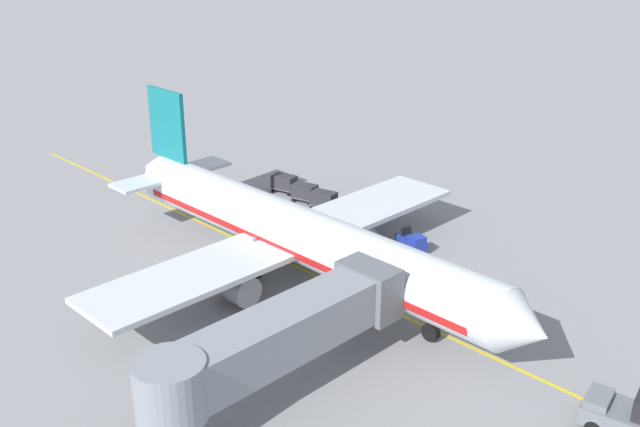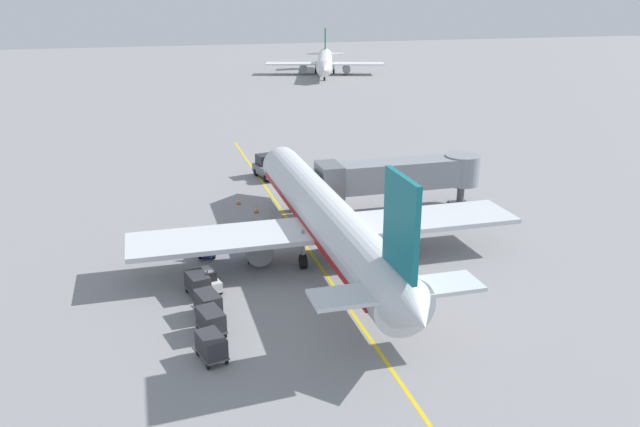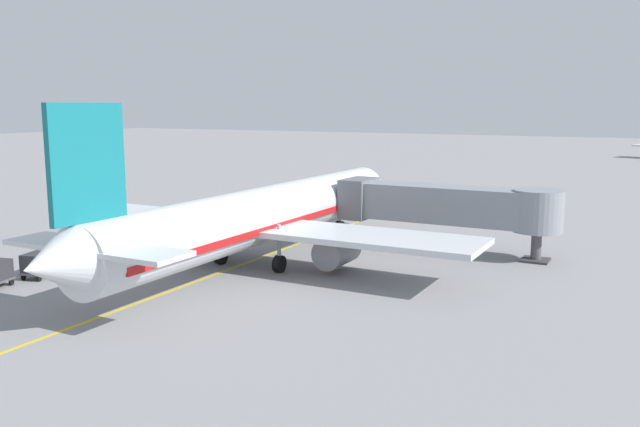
{
  "view_description": "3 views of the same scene",
  "coord_description": "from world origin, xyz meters",
  "px_view_note": "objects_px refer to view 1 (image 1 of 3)",
  "views": [
    {
      "loc": [
        31.76,
        31.61,
        23.2
      ],
      "look_at": [
        -1.59,
        -1.93,
        3.83
      ],
      "focal_mm": 41.38,
      "sensor_mm": 36.0,
      "label": 1
    },
    {
      "loc": [
        -12.23,
        -47.2,
        20.04
      ],
      "look_at": [
        1.52,
        2.21,
        2.25
      ],
      "focal_mm": 36.71,
      "sensor_mm": 36.0,
      "label": 2
    },
    {
      "loc": [
        24.68,
        -38.05,
        10.5
      ],
      "look_at": [
        3.9,
        0.98,
        3.22
      ],
      "focal_mm": 36.85,
      "sensor_mm": 36.0,
      "label": 3
    }
  ],
  "objects_px": {
    "pushback_tractor": "(635,416)",
    "safety_cone_nose_right": "(471,318)",
    "parked_airliner": "(296,234)",
    "ground_crew_wing_walker": "(359,239)",
    "jet_bridge": "(277,336)",
    "baggage_cart_front": "(354,208)",
    "baggage_tug_lead": "(353,215)",
    "safety_cone_nose_left": "(524,328)",
    "baggage_tug_trailing": "(412,242)",
    "baggage_cart_third_in_train": "(305,192)",
    "baggage_cart_second_in_train": "(324,199)",
    "baggage_cart_tail_end": "(284,182)"
  },
  "relations": [
    {
      "from": "jet_bridge",
      "to": "safety_cone_nose_right",
      "type": "bearing_deg",
      "value": 167.67
    },
    {
      "from": "baggage_cart_tail_end",
      "to": "parked_airliner",
      "type": "bearing_deg",
      "value": 50.7
    },
    {
      "from": "parked_airliner",
      "to": "ground_crew_wing_walker",
      "type": "height_order",
      "value": "parked_airliner"
    },
    {
      "from": "baggage_tug_trailing",
      "to": "baggage_cart_third_in_train",
      "type": "bearing_deg",
      "value": -95.76
    },
    {
      "from": "ground_crew_wing_walker",
      "to": "safety_cone_nose_left",
      "type": "distance_m",
      "value": 14.72
    },
    {
      "from": "parked_airliner",
      "to": "baggage_tug_trailing",
      "type": "xyz_separation_m",
      "value": [
        -8.82,
        3.0,
        -2.47
      ]
    },
    {
      "from": "baggage_cart_third_in_train",
      "to": "baggage_cart_tail_end",
      "type": "relative_size",
      "value": 1.0
    },
    {
      "from": "pushback_tractor",
      "to": "parked_airliner",
      "type": "bearing_deg",
      "value": -90.09
    },
    {
      "from": "parked_airliner",
      "to": "baggage_tug_lead",
      "type": "height_order",
      "value": "parked_airliner"
    },
    {
      "from": "parked_airliner",
      "to": "safety_cone_nose_left",
      "type": "xyz_separation_m",
      "value": [
        -4.61,
        14.87,
        -2.9
      ]
    },
    {
      "from": "jet_bridge",
      "to": "ground_crew_wing_walker",
      "type": "xyz_separation_m",
      "value": [
        -15.84,
        -8.83,
        -2.5
      ]
    },
    {
      "from": "baggage_cart_second_in_train",
      "to": "baggage_cart_third_in_train",
      "type": "xyz_separation_m",
      "value": [
        -0.09,
        -2.4,
        0.0
      ]
    },
    {
      "from": "baggage_cart_front",
      "to": "baggage_cart_third_in_train",
      "type": "xyz_separation_m",
      "value": [
        0.26,
        -5.54,
        0.0
      ]
    },
    {
      "from": "ground_crew_wing_walker",
      "to": "safety_cone_nose_left",
      "type": "relative_size",
      "value": 2.86
    },
    {
      "from": "baggage_tug_lead",
      "to": "baggage_cart_front",
      "type": "distance_m",
      "value": 0.97
    },
    {
      "from": "parked_airliner",
      "to": "jet_bridge",
      "type": "bearing_deg",
      "value": 42.72
    },
    {
      "from": "baggage_tug_trailing",
      "to": "baggage_cart_second_in_train",
      "type": "height_order",
      "value": "baggage_tug_trailing"
    },
    {
      "from": "baggage_cart_tail_end",
      "to": "safety_cone_nose_right",
      "type": "xyz_separation_m",
      "value": [
        7.04,
        24.7,
        -0.66
      ]
    },
    {
      "from": "parked_airliner",
      "to": "ground_crew_wing_walker",
      "type": "xyz_separation_m",
      "value": [
        -6.02,
        0.24,
        -2.23
      ]
    },
    {
      "from": "jet_bridge",
      "to": "baggage_cart_tail_end",
      "type": "relative_size",
      "value": 5.36
    },
    {
      "from": "parked_airliner",
      "to": "ground_crew_wing_walker",
      "type": "bearing_deg",
      "value": 177.77
    },
    {
      "from": "parked_airliner",
      "to": "baggage_tug_lead",
      "type": "relative_size",
      "value": 13.71
    },
    {
      "from": "baggage_cart_third_in_train",
      "to": "safety_cone_nose_right",
      "type": "bearing_deg",
      "value": 72.81
    },
    {
      "from": "baggage_cart_front",
      "to": "ground_crew_wing_walker",
      "type": "xyz_separation_m",
      "value": [
        4.35,
        4.47,
        0.0
      ]
    },
    {
      "from": "ground_crew_wing_walker",
      "to": "safety_cone_nose_left",
      "type": "xyz_separation_m",
      "value": [
        1.41,
        14.64,
        -0.66
      ]
    },
    {
      "from": "ground_crew_wing_walker",
      "to": "safety_cone_nose_right",
      "type": "distance_m",
      "value": 12.03
    },
    {
      "from": "jet_bridge",
      "to": "baggage_cart_third_in_train",
      "type": "xyz_separation_m",
      "value": [
        -19.93,
        -18.85,
        -2.51
      ]
    },
    {
      "from": "baggage_cart_front",
      "to": "parked_airliner",
      "type": "bearing_deg",
      "value": 22.22
    },
    {
      "from": "baggage_tug_lead",
      "to": "pushback_tractor",
      "type": "bearing_deg",
      "value": 70.33
    },
    {
      "from": "baggage_tug_trailing",
      "to": "baggage_cart_front",
      "type": "relative_size",
      "value": 0.92
    },
    {
      "from": "jet_bridge",
      "to": "safety_cone_nose_left",
      "type": "distance_m",
      "value": 15.87
    },
    {
      "from": "baggage_tug_trailing",
      "to": "baggage_cart_third_in_train",
      "type": "distance_m",
      "value": 12.84
    },
    {
      "from": "pushback_tractor",
      "to": "ground_crew_wing_walker",
      "type": "distance_m",
      "value": 24.0
    },
    {
      "from": "baggage_cart_front",
      "to": "baggage_cart_tail_end",
      "type": "height_order",
      "value": "same"
    },
    {
      "from": "parked_airliner",
      "to": "baggage_cart_third_in_train",
      "type": "xyz_separation_m",
      "value": [
        -10.11,
        -9.78,
        -2.24
      ]
    },
    {
      "from": "baggage_cart_front",
      "to": "safety_cone_nose_left",
      "type": "relative_size",
      "value": 5.05
    },
    {
      "from": "parked_airliner",
      "to": "baggage_cart_third_in_train",
      "type": "bearing_deg",
      "value": -135.95
    },
    {
      "from": "baggage_cart_second_in_train",
      "to": "ground_crew_wing_walker",
      "type": "xyz_separation_m",
      "value": [
        3.99,
        7.61,
        0.0
      ]
    },
    {
      "from": "baggage_cart_second_in_train",
      "to": "jet_bridge",
      "type": "bearing_deg",
      "value": 39.65
    },
    {
      "from": "jet_bridge",
      "to": "baggage_tug_lead",
      "type": "distance_m",
      "value": 23.4
    },
    {
      "from": "baggage_tug_trailing",
      "to": "ground_crew_wing_walker",
      "type": "xyz_separation_m",
      "value": [
        2.8,
        -2.76,
        0.24
      ]
    },
    {
      "from": "pushback_tractor",
      "to": "ground_crew_wing_walker",
      "type": "xyz_separation_m",
      "value": [
        -6.06,
        -23.22,
        -0.15
      ]
    },
    {
      "from": "jet_bridge",
      "to": "baggage_tug_lead",
      "type": "xyz_separation_m",
      "value": [
        -19.47,
        -12.7,
        -2.74
      ]
    },
    {
      "from": "baggage_tug_trailing",
      "to": "safety_cone_nose_left",
      "type": "relative_size",
      "value": 4.63
    },
    {
      "from": "parked_airliner",
      "to": "jet_bridge",
      "type": "distance_m",
      "value": 13.37
    },
    {
      "from": "baggage_tug_lead",
      "to": "ground_crew_wing_walker",
      "type": "distance_m",
      "value": 5.31
    },
    {
      "from": "pushback_tractor",
      "to": "baggage_cart_third_in_train",
      "type": "bearing_deg",
      "value": -106.98
    },
    {
      "from": "pushback_tractor",
      "to": "ground_crew_wing_walker",
      "type": "bearing_deg",
      "value": -104.63
    },
    {
      "from": "pushback_tractor",
      "to": "safety_cone_nose_right",
      "type": "height_order",
      "value": "pushback_tractor"
    },
    {
      "from": "baggage_tug_lead",
      "to": "safety_cone_nose_left",
      "type": "distance_m",
      "value": 19.19
    }
  ]
}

